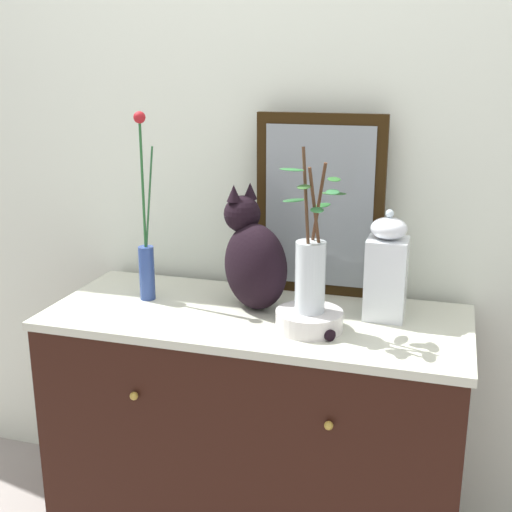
# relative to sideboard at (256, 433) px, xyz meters

# --- Properties ---
(wall_back) EXTENTS (4.40, 0.08, 2.60)m
(wall_back) POSITION_rel_sideboard_xyz_m (0.00, 0.34, 0.89)
(wall_back) COLOR silver
(wall_back) RESTS_ON ground_plane
(sideboard) EXTENTS (1.26, 0.55, 0.81)m
(sideboard) POSITION_rel_sideboard_xyz_m (0.00, 0.00, 0.00)
(sideboard) COLOR black
(sideboard) RESTS_ON ground_plane
(mirror_leaning) EXTENTS (0.41, 0.03, 0.58)m
(mirror_leaning) POSITION_rel_sideboard_xyz_m (0.14, 0.24, 0.69)
(mirror_leaning) COLOR black
(mirror_leaning) RESTS_ON sideboard
(cat_sitting) EXTENTS (0.42, 0.33, 0.38)m
(cat_sitting) POSITION_rel_sideboard_xyz_m (-0.02, 0.05, 0.56)
(cat_sitting) COLOR black
(cat_sitting) RESTS_ON sideboard
(vase_slim_green) EXTENTS (0.06, 0.05, 0.59)m
(vase_slim_green) POSITION_rel_sideboard_xyz_m (-0.37, 0.03, 0.56)
(vase_slim_green) COLOR #2C4488
(vase_slim_green) RESTS_ON sideboard
(bowl_porcelain) EXTENTS (0.19, 0.19, 0.05)m
(bowl_porcelain) POSITION_rel_sideboard_xyz_m (0.18, -0.07, 0.43)
(bowl_porcelain) COLOR silver
(bowl_porcelain) RESTS_ON sideboard
(vase_glass_clear) EXTENTS (0.18, 0.17, 0.46)m
(vase_glass_clear) POSITION_rel_sideboard_xyz_m (0.18, -0.07, 0.59)
(vase_glass_clear) COLOR silver
(vase_glass_clear) RESTS_ON bowl_porcelain
(jar_lidded_porcelain) EXTENTS (0.12, 0.12, 0.33)m
(jar_lidded_porcelain) POSITION_rel_sideboard_xyz_m (0.37, 0.08, 0.55)
(jar_lidded_porcelain) COLOR white
(jar_lidded_porcelain) RESTS_ON sideboard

